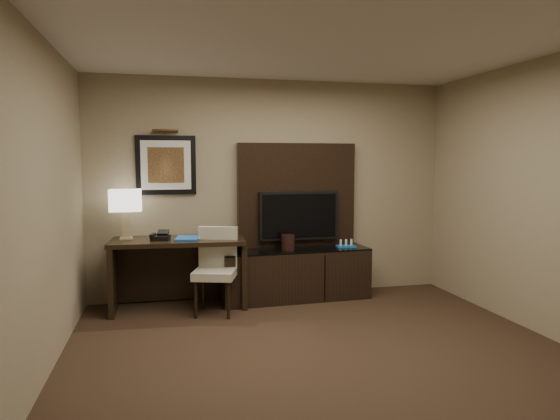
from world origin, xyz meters
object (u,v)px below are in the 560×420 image
object	(u,v)px
tv	(299,216)
desk_phone	(161,236)
desk_chair	(215,273)
table_lamp	(126,213)
ice_bucket	(288,242)
desk	(179,273)
credenza	(295,274)
minibar_tray	(346,244)

from	to	relation	value
tv	desk_phone	bearing A→B (deg)	-172.23
tv	desk_chair	xyz separation A→B (m)	(-1.10, -0.52, -0.56)
table_lamp	ice_bucket	distance (m)	1.92
desk	ice_bucket	bearing A→B (deg)	4.36
desk_phone	desk	bearing A→B (deg)	22.73
credenza	tv	world-z (taller)	tv
tv	table_lamp	bearing A→B (deg)	-178.00
desk	desk_phone	bearing A→B (deg)	-164.70
table_lamp	minibar_tray	xyz separation A→B (m)	(2.63, -0.09, -0.44)
desk	desk_phone	world-z (taller)	desk_phone
credenza	table_lamp	distance (m)	2.14
tv	ice_bucket	world-z (taller)	tv
desk_chair	tv	bearing A→B (deg)	42.47
tv	table_lamp	world-z (taller)	table_lamp
desk_chair	ice_bucket	size ratio (longest dim) A/B	5.02
desk	credenza	bearing A→B (deg)	5.91
tv	minibar_tray	bearing A→B (deg)	-16.00
desk	desk_chair	bearing A→B (deg)	-36.12
credenza	desk_phone	size ratio (longest dim) A/B	9.14
table_lamp	minibar_tray	distance (m)	2.67
desk_phone	ice_bucket	size ratio (longest dim) A/B	1.07
desk	table_lamp	xyz separation A→B (m)	(-0.57, 0.12, 0.70)
desk_chair	table_lamp	world-z (taller)	table_lamp
desk	ice_bucket	xyz separation A→B (m)	(1.30, 0.01, 0.32)
desk	desk_phone	xyz separation A→B (m)	(-0.19, -0.04, 0.45)
desk_phone	ice_bucket	xyz separation A→B (m)	(1.50, 0.05, -0.14)
ice_bucket	minibar_tray	distance (m)	0.75
credenza	tv	size ratio (longest dim) A/B	1.82
desk_chair	ice_bucket	bearing A→B (deg)	37.46
credenza	minibar_tray	distance (m)	0.74
credenza	table_lamp	xyz separation A→B (m)	(-1.98, 0.07, 0.80)
tv	desk_phone	xyz separation A→B (m)	(-1.68, -0.23, -0.16)
credenza	tv	bearing A→B (deg)	58.33
tv	desk_chair	bearing A→B (deg)	-154.88
desk_chair	table_lamp	size ratio (longest dim) A/B	1.55
desk	desk_chair	size ratio (longest dim) A/B	1.63
credenza	minibar_tray	bearing A→B (deg)	-4.31
credenza	desk_chair	world-z (taller)	desk_chair
desk	credenza	xyz separation A→B (m)	(1.41, 0.05, -0.09)
credenza	ice_bucket	size ratio (longest dim) A/B	9.83
ice_bucket	minibar_tray	size ratio (longest dim) A/B	0.79
table_lamp	minibar_tray	size ratio (longest dim) A/B	2.55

